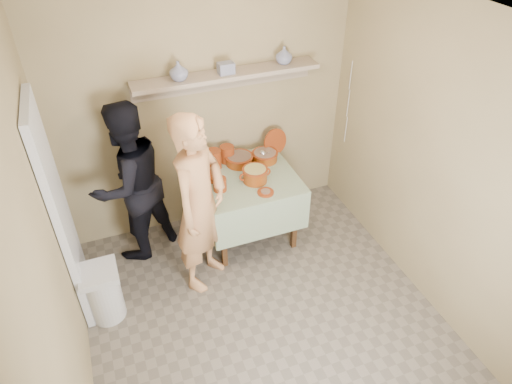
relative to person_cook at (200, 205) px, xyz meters
name	(u,v)px	position (x,y,z in m)	size (l,w,h in m)	color
ground	(271,330)	(0.35, -0.83, -0.88)	(3.50, 3.50, 0.00)	#706558
tile_panel	(62,216)	(-1.11, 0.12, 0.12)	(0.06, 0.70, 2.00)	silver
plate_stack_a	(214,159)	(0.34, 0.70, -0.02)	(0.15, 0.15, 0.20)	maroon
plate_stack_b	(227,154)	(0.50, 0.77, -0.03)	(0.15, 0.15, 0.18)	maroon
bowl_stack	(220,184)	(0.28, 0.31, -0.06)	(0.13, 0.13, 0.13)	maroon
empty_bowl	(213,177)	(0.27, 0.51, -0.10)	(0.17, 0.17, 0.05)	maroon
propped_lid	(275,142)	(1.05, 0.77, 0.00)	(0.29, 0.29, 0.02)	maroon
vase_right	(284,55)	(1.13, 0.81, 0.92)	(0.16, 0.16, 0.17)	navy
vase_left	(179,71)	(0.09, 0.78, 0.92)	(0.17, 0.17, 0.17)	navy
ceramic_box	(226,68)	(0.53, 0.77, 0.89)	(0.15, 0.10, 0.10)	navy
person_cook	(200,205)	(0.00, 0.00, 0.00)	(0.64, 0.42, 1.77)	tan
person_helper	(130,184)	(-0.52, 0.63, -0.05)	(0.81, 0.63, 1.66)	black
room_shell	(275,180)	(0.35, -0.83, 0.73)	(3.04, 3.54, 2.62)	tan
serving_table	(246,185)	(0.60, 0.45, -0.24)	(0.97, 0.97, 0.76)	#4C2D16
cazuela_meat_a	(239,159)	(0.60, 0.68, -0.06)	(0.30, 0.30, 0.10)	maroon
cazuela_meat_b	(265,156)	(0.88, 0.65, -0.06)	(0.28, 0.28, 0.10)	maroon
ladle	(263,153)	(0.85, 0.62, -0.01)	(0.08, 0.26, 0.19)	silver
cazuela_rice	(255,174)	(0.65, 0.33, -0.04)	(0.33, 0.25, 0.14)	maroon
front_plate	(266,192)	(0.67, 0.11, -0.11)	(0.16, 0.16, 0.03)	maroon
wall_shelf	(227,76)	(0.55, 0.82, 0.79)	(1.80, 0.25, 0.21)	tan
trash_bin	(104,293)	(-0.95, -0.14, -0.60)	(0.32, 0.32, 0.56)	silver
electrical_cord	(348,103)	(1.82, 0.65, 0.37)	(0.01, 0.05, 0.90)	silver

